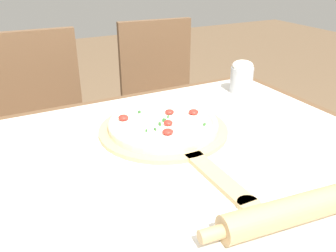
{
  "coord_description": "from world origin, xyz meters",
  "views": [
    {
      "loc": [
        -0.42,
        -0.7,
        1.2
      ],
      "look_at": [
        -0.01,
        0.1,
        0.76
      ],
      "focal_mm": 38.0,
      "sensor_mm": 36.0,
      "label": 1
    }
  ],
  "objects_px": {
    "pizza": "(163,124)",
    "flour_cup": "(242,76)",
    "pizza_peel": "(167,133)",
    "chair_right": "(162,98)",
    "rolling_pin": "(300,209)",
    "chair_left": "(44,120)"
  },
  "relations": [
    {
      "from": "pizza",
      "to": "flour_cup",
      "type": "relative_size",
      "value": 2.63
    },
    {
      "from": "pizza",
      "to": "pizza_peel",
      "type": "bearing_deg",
      "value": -90.09
    },
    {
      "from": "pizza_peel",
      "to": "chair_right",
      "type": "bearing_deg",
      "value": 64.83
    },
    {
      "from": "pizza_peel",
      "to": "rolling_pin",
      "type": "bearing_deg",
      "value": -82.38
    },
    {
      "from": "chair_right",
      "to": "pizza_peel",
      "type": "bearing_deg",
      "value": -109.88
    },
    {
      "from": "rolling_pin",
      "to": "chair_left",
      "type": "bearing_deg",
      "value": 104.62
    },
    {
      "from": "pizza",
      "to": "flour_cup",
      "type": "distance_m",
      "value": 0.44
    },
    {
      "from": "pizza",
      "to": "chair_left",
      "type": "height_order",
      "value": "chair_left"
    },
    {
      "from": "pizza_peel",
      "to": "flour_cup",
      "type": "bearing_deg",
      "value": 24.92
    },
    {
      "from": "rolling_pin",
      "to": "flour_cup",
      "type": "height_order",
      "value": "flour_cup"
    },
    {
      "from": "pizza_peel",
      "to": "rolling_pin",
      "type": "distance_m",
      "value": 0.45
    },
    {
      "from": "pizza",
      "to": "flour_cup",
      "type": "xyz_separation_m",
      "value": [
        0.41,
        0.17,
        0.04
      ]
    },
    {
      "from": "chair_left",
      "to": "flour_cup",
      "type": "relative_size",
      "value": 7.47
    },
    {
      "from": "pizza_peel",
      "to": "rolling_pin",
      "type": "relative_size",
      "value": 1.42
    },
    {
      "from": "rolling_pin",
      "to": "pizza",
      "type": "bearing_deg",
      "value": 97.22
    },
    {
      "from": "pizza_peel",
      "to": "flour_cup",
      "type": "distance_m",
      "value": 0.45
    },
    {
      "from": "pizza",
      "to": "rolling_pin",
      "type": "xyz_separation_m",
      "value": [
        0.06,
        -0.47,
        0.0
      ]
    },
    {
      "from": "rolling_pin",
      "to": "chair_left",
      "type": "distance_m",
      "value": 1.23
    },
    {
      "from": "flour_cup",
      "to": "chair_left",
      "type": "bearing_deg",
      "value": 140.53
    },
    {
      "from": "rolling_pin",
      "to": "chair_right",
      "type": "relative_size",
      "value": 0.47
    },
    {
      "from": "pizza",
      "to": "chair_left",
      "type": "distance_m",
      "value": 0.78
    },
    {
      "from": "rolling_pin",
      "to": "flour_cup",
      "type": "xyz_separation_m",
      "value": [
        0.35,
        0.63,
        0.03
      ]
    }
  ]
}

